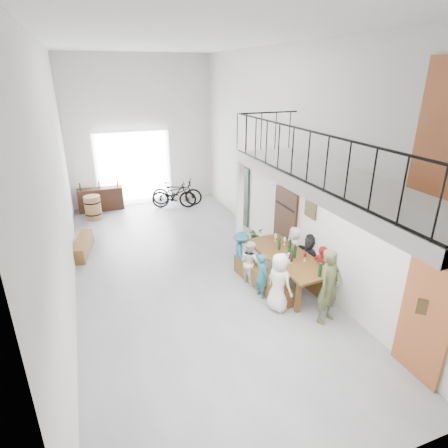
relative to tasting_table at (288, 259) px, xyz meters
name	(u,v)px	position (x,y,z in m)	size (l,w,h in m)	color
floor	(187,270)	(-2.10, 1.54, -0.71)	(12.00, 12.00, 0.00)	slate
room_walls	(181,133)	(-2.10, 1.54, 2.85)	(12.00, 12.00, 12.00)	silver
gateway_portal	(134,169)	(-2.50, 7.48, 0.69)	(2.80, 0.08, 2.80)	white
right_wall_decor	(321,220)	(0.60, -0.32, 1.04)	(0.07, 8.28, 5.07)	brown
balcony	(334,186)	(-0.12, -1.58, 2.26)	(1.52, 5.62, 4.00)	silver
tasting_table	(288,259)	(0.00, 0.00, 0.00)	(1.19, 2.55, 0.79)	brown
bench_inner	(261,279)	(-0.65, 0.08, -0.47)	(0.33, 2.07, 0.48)	brown
bench_wall	(303,273)	(0.47, -0.02, -0.48)	(0.26, 1.98, 0.46)	brown
tableware	(289,249)	(0.03, 0.04, 0.23)	(0.44, 1.29, 0.35)	black
side_bench	(83,246)	(-4.60, 3.58, -0.49)	(0.34, 1.54, 0.43)	brown
oak_barrel	(93,208)	(-4.18, 6.33, -0.28)	(0.58, 0.58, 0.85)	#90633E
serving_counter	(101,199)	(-3.85, 7.19, -0.28)	(1.62, 0.45, 0.86)	#382113
counter_bottles	(99,185)	(-3.85, 7.15, 0.29)	(1.38, 0.08, 0.28)	black
guest_left_a	(279,282)	(-0.69, -0.84, -0.04)	(0.65, 0.43, 1.34)	white
guest_left_b	(262,275)	(-0.80, -0.24, -0.16)	(0.40, 0.26, 1.09)	#226473
guest_left_c	(250,262)	(-0.78, 0.44, -0.16)	(0.54, 0.42, 1.10)	white
guest_left_d	(241,252)	(-0.80, 0.98, -0.14)	(0.73, 0.42, 1.12)	#226473
guest_right_a	(321,270)	(0.53, -0.62, -0.10)	(0.71, 0.30, 1.22)	red
guest_right_b	(310,257)	(0.64, 0.02, -0.08)	(1.16, 0.37, 1.25)	black
guest_right_c	(294,248)	(0.59, 0.68, -0.12)	(0.57, 0.37, 1.17)	white
host_standing	(329,287)	(0.06, -1.56, 0.11)	(0.59, 0.39, 1.63)	#4F5932
potted_plant	(255,235)	(0.35, 2.51, -0.47)	(0.42, 0.36, 0.47)	#1E4F22
bicycle_near	(177,192)	(-1.02, 6.78, -0.19)	(0.68, 1.95, 1.02)	black
bicycle_far	(174,195)	(-1.22, 6.46, -0.19)	(0.48, 1.70, 1.02)	black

